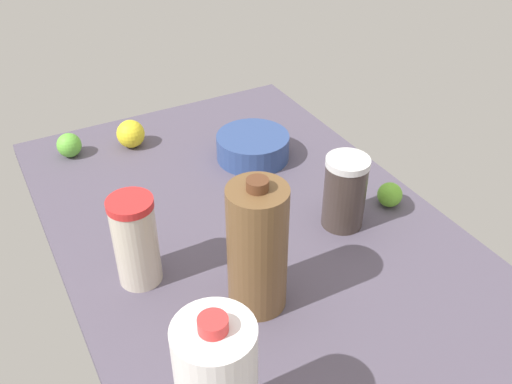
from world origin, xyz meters
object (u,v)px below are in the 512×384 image
tumbler_cup (136,241)px  shaker_bottle (345,192)px  mixing_bowl (253,147)px  chocolate_milk_jug (257,249)px  lemon_far_back (131,134)px  lime_near_front (390,195)px  lime_by_jug (69,145)px

tumbler_cup → shaker_bottle: (-4.29, -42.15, -1.06)cm
mixing_bowl → tumbler_cup: bearing=125.5°
chocolate_milk_jug → lemon_far_back: (61.94, 2.39, -8.71)cm
mixing_bowl → lemon_far_back: (19.46, 24.25, 0.41)cm
tumbler_cup → lime_near_front: bearing=-94.1°
mixing_bowl → chocolate_milk_jug: bearing=152.8°
mixing_bowl → shaker_bottle: size_ratio=1.12×
tumbler_cup → lime_near_front: (-3.93, -54.82, -6.27)cm
lemon_far_back → mixing_bowl: bearing=-128.7°
lime_by_jug → lemon_far_back: (-2.73, -14.74, 0.52)cm
mixing_bowl → lemon_far_back: 31.09cm
chocolate_milk_jug → lime_near_front: bearing=-73.6°
mixing_bowl → tumbler_cup: tumbler_cup is taller
tumbler_cup → lime_by_jug: (49.34, 0.99, -5.99)cm
mixing_bowl → shaker_bottle: bearing=-172.5°
mixing_bowl → lime_by_jug: mixing_bowl is taller
shaker_bottle → lime_near_front: bearing=-88.4°
mixing_bowl → lime_near_front: 35.34cm
lemon_far_back → lime_near_front: bearing=-140.9°
lime_by_jug → lemon_far_back: lemon_far_back is taller
lime_by_jug → lemon_far_back: bearing=-100.5°
shaker_bottle → lime_by_jug: (53.63, 43.13, -4.93)cm
tumbler_cup → lemon_far_back: (46.61, -13.75, -5.47)cm
shaker_bottle → lime_by_jug: 69.00cm
chocolate_milk_jug → lime_by_jug: 67.53cm
chocolate_milk_jug → lemon_far_back: chocolate_milk_jug is taller
lime_near_front → lime_by_jug: bearing=46.3°
shaker_bottle → lemon_far_back: bearing=29.2°
lime_near_front → lime_by_jug: size_ratio=0.91×
chocolate_milk_jug → lime_near_front: (11.40, -38.68, -9.52)cm
mixing_bowl → lime_near_front: mixing_bowl is taller
shaker_bottle → tumbler_cup: bearing=84.2°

